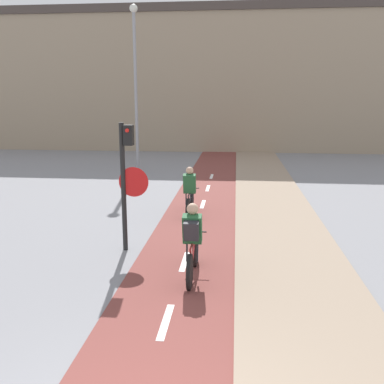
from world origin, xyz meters
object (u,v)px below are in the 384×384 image
(cyclist_near, at_px, (192,243))
(cyclist_far, at_px, (190,194))
(street_lamp_far, at_px, (135,73))
(traffic_light_pole, at_px, (127,172))

(cyclist_near, distance_m, cyclist_far, 4.50)
(street_lamp_far, xyz_separation_m, cyclist_near, (3.81, -11.92, -3.77))
(traffic_light_pole, distance_m, cyclist_far, 3.44)
(traffic_light_pole, height_order, cyclist_far, traffic_light_pole)
(traffic_light_pole, distance_m, cyclist_near, 2.40)
(cyclist_near, bearing_deg, traffic_light_pole, 138.81)
(street_lamp_far, relative_size, cyclist_near, 4.17)
(traffic_light_pole, height_order, street_lamp_far, street_lamp_far)
(street_lamp_far, distance_m, cyclist_near, 13.07)
(cyclist_near, bearing_deg, cyclist_far, 96.79)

